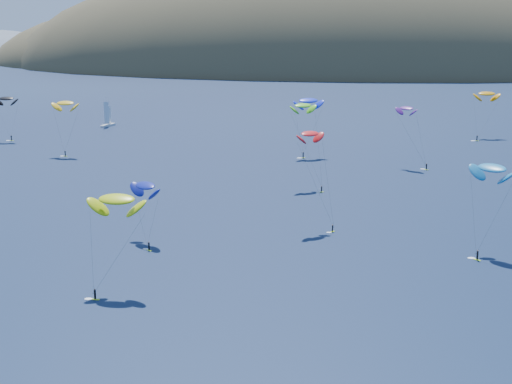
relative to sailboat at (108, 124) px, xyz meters
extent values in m
ellipsoid|color=#3D3526|center=(108.57, 341.97, -13.56)|extent=(600.00, 300.00, 210.00)
ellipsoid|color=#3D3526|center=(-51.43, 371.97, -8.16)|extent=(340.00, 240.00, 120.00)
ellipsoid|color=slate|center=(-251.43, 501.97, -3.60)|extent=(240.00, 180.00, 44.00)
cube|color=silver|center=(0.00, -0.02, -0.58)|extent=(4.59, 8.28, 0.96)
cylinder|color=silver|center=(0.00, 0.52, 5.03)|extent=(0.15, 0.15, 11.22)
cube|color=#A9DF18|center=(4.71, -62.29, -0.92)|extent=(1.48, 0.58, 0.08)
cylinder|color=black|center=(4.71, -62.29, -0.01)|extent=(0.34, 0.34, 1.54)
sphere|color=#8C6047|center=(4.71, -62.29, 0.88)|extent=(0.26, 0.26, 0.26)
ellipsoid|color=yellow|center=(4.12, -57.65, 16.10)|extent=(9.61, 5.32, 5.12)
cube|color=#A9DF18|center=(52.69, -178.09, -0.92)|extent=(1.48, 0.52, 0.08)
cylinder|color=black|center=(52.69, -178.09, 0.00)|extent=(0.34, 0.34, 1.55)
sphere|color=#8C6047|center=(52.69, -178.09, 0.90)|extent=(0.26, 0.26, 0.26)
ellipsoid|color=#BAD011|center=(55.06, -171.09, 14.70)|extent=(10.24, 5.32, 5.55)
cube|color=#A9DF18|center=(89.65, -101.62, -0.92)|extent=(1.33, 0.97, 0.07)
cylinder|color=black|center=(89.65, -101.62, -0.10)|extent=(0.31, 0.31, 1.40)
sphere|color=#8C6047|center=(89.65, -101.62, 0.71)|extent=(0.23, 0.23, 0.23)
ellipsoid|color=#5CCC22|center=(84.03, -91.81, 20.80)|extent=(8.31, 6.77, 4.22)
cube|color=#A9DF18|center=(83.14, -57.13, -0.91)|extent=(1.63, 0.99, 0.09)
cylinder|color=black|center=(83.14, -57.13, 0.07)|extent=(0.37, 0.37, 1.68)
sphere|color=#8C6047|center=(83.14, -57.13, 1.05)|extent=(0.28, 0.28, 0.28)
ellipsoid|color=#1328DE|center=(84.39, -51.28, 17.15)|extent=(11.02, 7.96, 5.59)
cube|color=#A9DF18|center=(120.31, -151.77, -0.91)|extent=(1.37, 1.40, 0.08)
cylinder|color=black|center=(120.31, -151.77, 0.04)|extent=(0.36, 0.36, 1.63)
sphere|color=#8C6047|center=(120.31, -151.77, 0.99)|extent=(0.27, 0.27, 0.27)
ellipsoid|color=#1870AC|center=(123.30, -144.72, 15.89)|extent=(9.78, 9.93, 5.31)
cube|color=#A9DF18|center=(120.99, -71.13, -0.91)|extent=(1.44, 1.26, 0.08)
cylinder|color=black|center=(120.99, -71.13, 0.02)|extent=(0.35, 0.35, 1.60)
sphere|color=#8C6047|center=(120.99, -71.13, 0.95)|extent=(0.27, 0.27, 0.27)
ellipsoid|color=#5A1E84|center=(114.84, -64.54, 16.80)|extent=(7.68, 7.03, 3.99)
cube|color=#A9DF18|center=(92.42, -136.40, -0.92)|extent=(1.18, 1.08, 0.07)
cylinder|color=black|center=(92.42, -136.40, -0.14)|extent=(0.29, 0.29, 1.32)
sphere|color=#8C6047|center=(92.42, -136.40, 0.62)|extent=(0.22, 0.22, 0.22)
ellipsoid|color=red|center=(86.97, -130.15, 19.63)|extent=(7.49, 7.07, 3.93)
cube|color=#A9DF18|center=(55.54, -152.60, -0.92)|extent=(1.32, 1.20, 0.08)
cylinder|color=black|center=(55.54, -152.60, -0.04)|extent=(0.33, 0.33, 1.49)
sphere|color=#8C6047|center=(55.54, -152.60, 0.82)|extent=(0.25, 0.25, 0.25)
ellipsoid|color=navy|center=(53.08, -144.37, 10.48)|extent=(9.35, 8.76, 4.90)
cube|color=#A9DF18|center=(145.95, -19.57, -0.91)|extent=(1.65, 0.59, 0.09)
cylinder|color=black|center=(145.95, -19.57, 0.11)|extent=(0.38, 0.38, 1.73)
sphere|color=#8C6047|center=(145.95, -19.57, 1.11)|extent=(0.29, 0.29, 0.29)
ellipsoid|color=orange|center=(150.59, -8.49, 15.30)|extent=(10.02, 5.25, 5.41)
cube|color=#A9DF18|center=(-25.40, -36.43, -0.91)|extent=(1.61, 0.51, 0.09)
cylinder|color=black|center=(-25.40, -36.43, 0.09)|extent=(0.37, 0.37, 1.70)
sphere|color=#8C6047|center=(-25.40, -36.43, 1.07)|extent=(0.29, 0.29, 0.29)
ellipsoid|color=black|center=(-27.10, -34.27, 14.42)|extent=(8.75, 4.30, 4.81)
camera|label=1|loc=(90.62, -285.92, 46.27)|focal=50.00mm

